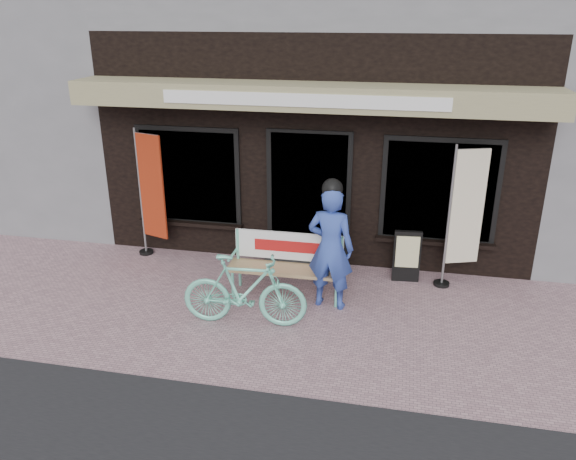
% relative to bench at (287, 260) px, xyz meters
% --- Properties ---
extents(ground, '(70.00, 70.00, 0.00)m').
position_rel_bench_xyz_m(ground, '(0.10, -0.83, -0.54)').
color(ground, '#A77F88').
rests_on(ground, ground).
extents(storefront, '(7.00, 6.77, 6.00)m').
position_rel_bench_xyz_m(storefront, '(0.10, 4.14, 2.45)').
color(storefront, black).
rests_on(storefront, ground).
extents(bench, '(1.69, 0.45, 0.91)m').
position_rel_bench_xyz_m(bench, '(0.00, 0.00, 0.00)').
color(bench, '#70DABB').
rests_on(bench, ground).
extents(person, '(0.69, 0.50, 1.86)m').
position_rel_bench_xyz_m(person, '(0.65, -0.24, 0.38)').
color(person, '#314BAB').
rests_on(person, ground).
extents(bicycle, '(1.67, 0.58, 0.99)m').
position_rel_bench_xyz_m(bicycle, '(-0.37, -0.97, -0.04)').
color(bicycle, '#70DABB').
rests_on(bicycle, ground).
extents(nobori_red, '(0.64, 0.32, 2.17)m').
position_rel_bench_xyz_m(nobori_red, '(-2.46, 0.86, 0.58)').
color(nobori_red, gray).
rests_on(nobori_red, ground).
extents(nobori_cream, '(0.64, 0.34, 2.17)m').
position_rel_bench_xyz_m(nobori_cream, '(2.45, 0.79, 0.58)').
color(nobori_cream, gray).
rests_on(nobori_cream, ground).
extents(menu_stand, '(0.41, 0.12, 0.82)m').
position_rel_bench_xyz_m(menu_stand, '(1.70, 0.76, -0.12)').
color(menu_stand, black).
rests_on(menu_stand, ground).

